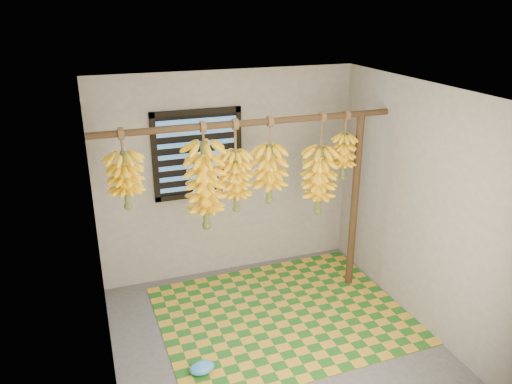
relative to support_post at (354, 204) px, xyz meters
name	(u,v)px	position (x,y,z in m)	size (l,w,h in m)	color
floor	(275,341)	(-1.20, -0.70, -1.00)	(3.00, 3.00, 0.01)	#464646
ceiling	(279,92)	(-1.20, -0.70, 1.40)	(3.00, 3.00, 0.01)	silver
wall_back	(228,176)	(-1.20, 0.80, 0.20)	(3.00, 0.01, 2.40)	slate
wall_left	(100,257)	(-2.71, -0.70, 0.20)	(0.01, 3.00, 2.40)	slate
wall_right	(420,207)	(0.30, -0.70, 0.20)	(0.01, 3.00, 2.40)	slate
window	(198,154)	(-1.55, 0.78, 0.50)	(1.00, 0.04, 1.00)	black
hanging_pole	(251,123)	(-1.20, 0.00, 1.00)	(0.06, 0.06, 3.00)	#432A18
support_post	(354,204)	(0.00, 0.00, 0.00)	(0.08, 0.08, 2.00)	#432A18
woven_mat	(282,314)	(-0.97, -0.32, -0.99)	(2.50, 2.00, 0.01)	#205C1B
plastic_bag	(202,368)	(-1.97, -0.90, -0.94)	(0.23, 0.17, 0.09)	#3987D7
banana_bunch_a	(126,180)	(-2.40, 0.00, 0.56)	(0.33, 0.33, 0.76)	brown
banana_bunch_b	(205,186)	(-1.67, 0.00, 0.42)	(0.37, 0.37, 1.07)	brown
banana_bunch_c	(236,181)	(-1.36, 0.00, 0.43)	(0.31, 0.31, 0.94)	brown
banana_bunch_d	(269,174)	(-1.00, 0.00, 0.47)	(0.35, 0.35, 0.89)	brown
banana_bunch_e	(319,181)	(-0.45, 0.00, 0.33)	(0.35, 0.35, 1.09)	brown
banana_bunch_f	(344,156)	(-0.17, 0.00, 0.56)	(0.25, 0.25, 0.74)	brown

